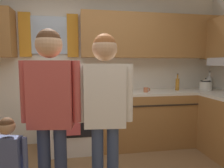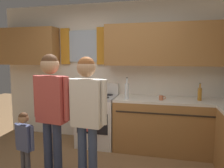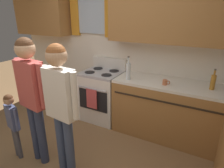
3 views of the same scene
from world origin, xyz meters
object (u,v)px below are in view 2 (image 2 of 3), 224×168
object	(u,v)px
cup_terracotta	(161,98)
small_child	(25,140)
adult_in_plaid	(87,108)
stove_oven	(98,119)
bottle_oil_amber	(200,94)
adult_holding_child	(51,104)
bottle_tall_clear	(127,91)

from	to	relation	value
cup_terracotta	small_child	bearing A→B (deg)	-140.00
adult_in_plaid	stove_oven	bearing A→B (deg)	102.69
bottle_oil_amber	small_child	world-z (taller)	bottle_oil_amber
stove_oven	cup_terracotta	bearing A→B (deg)	-6.43
cup_terracotta	adult_in_plaid	world-z (taller)	adult_in_plaid
stove_oven	adult_holding_child	xyz separation A→B (m)	(-0.15, -1.37, 0.56)
adult_in_plaid	small_child	world-z (taller)	adult_in_plaid
bottle_oil_amber	adult_holding_child	world-z (taller)	adult_holding_child
cup_terracotta	bottle_oil_amber	bearing A→B (deg)	12.07
bottle_tall_clear	adult_in_plaid	xyz separation A→B (m)	(-0.26, -1.21, -0.03)
bottle_oil_amber	small_child	xyz separation A→B (m)	(-2.21, -1.48, -0.42)
bottle_oil_amber	adult_holding_child	bearing A→B (deg)	-144.00
bottle_oil_amber	cup_terracotta	xyz separation A→B (m)	(-0.60, -0.13, -0.07)
stove_oven	bottle_tall_clear	xyz separation A→B (m)	(0.57, -0.17, 0.57)
bottle_oil_amber	cup_terracotta	distance (m)	0.62
adult_holding_child	cup_terracotta	bearing A→B (deg)	44.01
bottle_oil_amber	adult_holding_child	xyz separation A→B (m)	(-1.89, -1.37, 0.02)
stove_oven	adult_holding_child	world-z (taller)	adult_holding_child
adult_in_plaid	small_child	bearing A→B (deg)	-173.12
stove_oven	small_child	xyz separation A→B (m)	(-0.47, -1.47, 0.12)
cup_terracotta	small_child	world-z (taller)	cup_terracotta
bottle_oil_amber	adult_in_plaid	bearing A→B (deg)	-135.84
stove_oven	bottle_oil_amber	xyz separation A→B (m)	(1.73, 0.00, 0.54)
adult_holding_child	small_child	world-z (taller)	adult_holding_child
stove_oven	cup_terracotta	world-z (taller)	stove_oven
bottle_tall_clear	cup_terracotta	xyz separation A→B (m)	(0.56, 0.04, -0.10)
bottle_tall_clear	adult_holding_child	world-z (taller)	adult_holding_child
cup_terracotta	adult_in_plaid	xyz separation A→B (m)	(-0.82, -1.25, 0.07)
stove_oven	adult_in_plaid	world-z (taller)	adult_in_plaid
bottle_oil_amber	bottle_tall_clear	size ratio (longest dim) A/B	0.78
stove_oven	adult_in_plaid	distance (m)	1.52
cup_terracotta	stove_oven	bearing A→B (deg)	173.57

